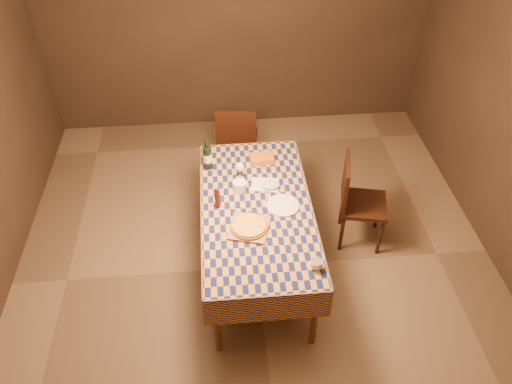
% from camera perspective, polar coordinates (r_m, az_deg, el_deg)
% --- Properties ---
extents(room, '(5.00, 5.10, 2.70)m').
position_cam_1_polar(room, '(3.83, 0.07, 4.54)').
color(room, brown).
rests_on(room, ground).
extents(dining_table, '(0.94, 1.84, 0.77)m').
position_cam_1_polar(dining_table, '(4.26, 0.06, -2.52)').
color(dining_table, brown).
rests_on(dining_table, ground).
extents(cutting_board, '(0.38, 0.38, 0.02)m').
position_cam_1_polar(cutting_board, '(4.02, -0.79, -4.13)').
color(cutting_board, '#9C6D49').
rests_on(cutting_board, dining_table).
extents(pizza, '(0.39, 0.39, 0.03)m').
position_cam_1_polar(pizza, '(4.00, -0.80, -3.89)').
color(pizza, '#945218').
rests_on(pizza, cutting_board).
extents(pepper_mill, '(0.06, 0.06, 0.20)m').
position_cam_1_polar(pepper_mill, '(4.16, -4.42, -0.68)').
color(pepper_mill, '#4E1212').
rests_on(pepper_mill, dining_table).
extents(bowl, '(0.16, 0.16, 0.05)m').
position_cam_1_polar(bowl, '(4.07, -0.46, -3.11)').
color(bowl, '#684B58').
rests_on(bowl, dining_table).
extents(wine_glass, '(0.09, 0.09, 0.17)m').
position_cam_1_polar(wine_glass, '(4.42, -1.88, 2.81)').
color(wine_glass, silver).
rests_on(wine_glass, dining_table).
extents(wine_bottle, '(0.10, 0.10, 0.33)m').
position_cam_1_polar(wine_bottle, '(4.56, -5.55, 4.01)').
color(wine_bottle, black).
rests_on(wine_bottle, dining_table).
extents(deli_tub, '(0.14, 0.14, 0.10)m').
position_cam_1_polar(deli_tub, '(4.33, -1.91, 0.66)').
color(deli_tub, silver).
rests_on(deli_tub, dining_table).
extents(takeout_container, '(0.23, 0.17, 0.05)m').
position_cam_1_polar(takeout_container, '(4.67, 0.65, 3.84)').
color(takeout_container, '#C15D19').
rests_on(takeout_container, dining_table).
extents(white_plate, '(0.29, 0.29, 0.02)m').
position_cam_1_polar(white_plate, '(4.22, 3.10, -1.54)').
color(white_plate, white).
rests_on(white_plate, dining_table).
extents(tumbler, '(0.12, 0.12, 0.07)m').
position_cam_1_polar(tumbler, '(3.76, 6.92, -8.20)').
color(tumbler, white).
rests_on(tumbler, dining_table).
extents(flour_patch, '(0.26, 0.22, 0.00)m').
position_cam_1_polar(flour_patch, '(4.42, 1.05, 0.87)').
color(flour_patch, white).
rests_on(flour_patch, dining_table).
extents(flour_bag, '(0.19, 0.17, 0.05)m').
position_cam_1_polar(flour_bag, '(4.39, 1.73, 0.82)').
color(flour_bag, '#ACC1DC').
rests_on(flour_bag, dining_table).
extents(chair_far, '(0.47, 0.48, 0.93)m').
position_cam_1_polar(chair_far, '(5.41, -2.19, 6.15)').
color(chair_far, black).
rests_on(chair_far, ground).
extents(chair_right, '(0.51, 0.51, 0.93)m').
position_cam_1_polar(chair_right, '(4.75, 11.33, -0.68)').
color(chair_right, black).
rests_on(chair_right, ground).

